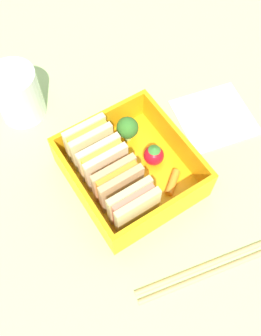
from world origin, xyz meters
TOP-DOWN VIEW (x-y plane):
  - ground_plane at (0.00, 0.00)cm, footprint 120.00×120.00cm
  - bento_tray at (0.00, 0.00)cm, footprint 15.84×14.91cm
  - bento_rim at (0.00, 0.00)cm, footprint 15.84×14.91cm
  - sandwich_left at (-5.27, 2.95)cm, footprint 2.51×5.90cm
  - sandwich_center_left at (-1.76, 2.95)cm, footprint 2.51×5.90cm
  - sandwich_center at (1.76, 2.95)cm, footprint 2.51×5.90cm
  - sandwich_center_right at (5.27, 2.95)cm, footprint 2.51×5.90cm
  - carrot_stick_far_left at (-4.29, -3.75)cm, footprint 2.95×3.42cm
  - strawberry_far_left at (0.04, -3.66)cm, footprint 2.72×2.72cm
  - broccoli_floret at (4.88, -2.66)cm, footprint 3.00×3.00cm
  - chopstick_pair at (-15.82, -2.68)cm, footprint 6.20×21.57cm
  - drinking_glass at (17.98, 7.36)cm, footprint 6.66×6.66cm
  - folded_napkin at (1.64, -15.91)cm, footprint 12.21×12.59cm

SIDE VIEW (x-z plane):
  - ground_plane at x=0.00cm, z-range -2.00..0.00cm
  - folded_napkin at x=1.64cm, z-range 0.00..0.40cm
  - chopstick_pair at x=-15.82cm, z-range 0.00..0.70cm
  - bento_tray at x=0.00cm, z-range 0.00..1.20cm
  - carrot_stick_far_left at x=-4.29cm, z-range 1.20..2.24cm
  - strawberry_far_left at x=0.04cm, z-range 1.02..4.34cm
  - bento_rim at x=0.00cm, z-range 1.20..5.61cm
  - broccoli_floret at x=4.88cm, z-range 1.65..5.74cm
  - drinking_glass at x=17.98cm, z-range 0.00..7.85cm
  - sandwich_left at x=-5.27cm, z-range 1.20..7.39cm
  - sandwich_center_left at x=-1.76cm, z-range 1.20..7.39cm
  - sandwich_center at x=1.76cm, z-range 1.20..7.39cm
  - sandwich_center_right at x=5.27cm, z-range 1.20..7.39cm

